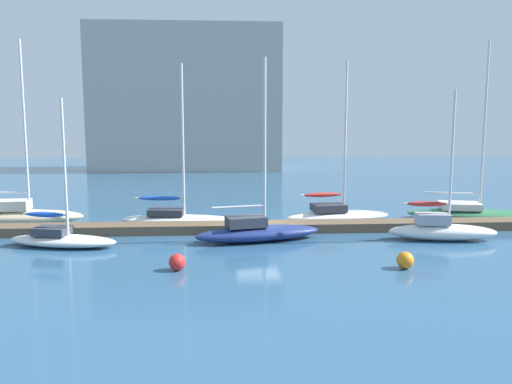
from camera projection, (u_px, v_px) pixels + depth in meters
name	position (u px, v px, depth m)	size (l,w,h in m)	color
ground_plane	(258.00, 231.00, 29.79)	(120.00, 120.00, 0.00)	#2D567A
dock_pier	(258.00, 227.00, 29.75)	(33.48, 1.62, 0.52)	brown
sailboat_0	(22.00, 215.00, 31.51)	(7.11, 2.26, 10.96)	beige
sailboat_1	(61.00, 237.00, 26.18)	(5.85, 2.87, 7.36)	white
sailboat_2	(177.00, 217.00, 31.70)	(7.25, 2.72, 9.59)	white
sailboat_3	(257.00, 231.00, 27.34)	(6.97, 3.22, 9.47)	navy
sailboat_4	(337.00, 214.00, 32.50)	(6.86, 2.94, 9.82)	white
sailboat_5	(441.00, 229.00, 27.58)	(5.78, 2.26, 7.85)	white
sailboat_6	(471.00, 212.00, 33.40)	(8.47, 4.03, 11.19)	#2D7047
mooring_buoy_orange	(405.00, 260.00, 22.31)	(0.74, 0.74, 0.74)	orange
mooring_buoy_red	(177.00, 262.00, 22.05)	(0.72, 0.72, 0.72)	red
harbor_building_distant	(187.00, 99.00, 66.40)	(23.42, 9.53, 17.77)	#ADA89E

